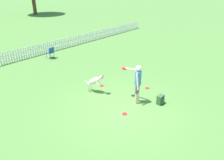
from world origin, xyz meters
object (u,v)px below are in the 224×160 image
at_px(frisbee_near_dog, 147,88).
at_px(folding_chair_center, 51,52).
at_px(handler_person, 137,79).
at_px(frisbee_midfield, 125,114).
at_px(leaping_dog, 95,81).
at_px(backpack_on_grass, 160,100).
at_px(frisbee_near_handler, 158,96).
at_px(frisbee_far_scatter, 102,86).

bearing_deg(frisbee_near_dog, folding_chair_center, 95.34).
distance_m(handler_person, frisbee_midfield, 1.57).
distance_m(frisbee_midfield, folding_chair_center, 8.22).
xyz_separation_m(leaping_dog, backpack_on_grass, (1.18, -2.93, -0.40)).
bearing_deg(frisbee_midfield, handler_person, 11.85).
height_order(frisbee_near_handler, backpack_on_grass, backpack_on_grass).
relative_size(leaping_dog, frisbee_near_handler, 5.22).
height_order(leaping_dog, folding_chair_center, leaping_dog).
relative_size(frisbee_midfield, backpack_on_grass, 0.51).
bearing_deg(frisbee_midfield, backpack_on_grass, -21.54).
bearing_deg(leaping_dog, backpack_on_grass, 95.96).
relative_size(leaping_dog, frisbee_midfield, 5.22).
relative_size(frisbee_near_dog, frisbee_far_scatter, 1.00).
distance_m(leaping_dog, frisbee_near_handler, 3.11).
xyz_separation_m(frisbee_near_handler, frisbee_midfield, (-2.18, 0.28, 0.00)).
height_order(handler_person, frisbee_far_scatter, handler_person).
xyz_separation_m(frisbee_near_handler, frisbee_near_dog, (0.37, 0.87, 0.00)).
bearing_deg(frisbee_midfield, frisbee_far_scatter, 64.36).
bearing_deg(leaping_dog, frisbee_midfield, 61.57).
height_order(frisbee_midfield, frisbee_far_scatter, same).
distance_m(handler_person, leaping_dog, 2.18).
xyz_separation_m(frisbee_midfield, backpack_on_grass, (1.68, -0.66, 0.19)).
xyz_separation_m(handler_person, frisbee_far_scatter, (0.10, 2.26, -1.11)).
bearing_deg(frisbee_near_handler, frisbee_midfield, 172.56).
xyz_separation_m(handler_person, frisbee_near_handler, (1.08, -0.51, -1.11)).
relative_size(leaping_dog, backpack_on_grass, 2.67).
distance_m(frisbee_midfield, backpack_on_grass, 1.82).
bearing_deg(frisbee_far_scatter, frisbee_near_dog, -54.77).
relative_size(frisbee_near_handler, backpack_on_grass, 0.51).
bearing_deg(frisbee_near_dog, handler_person, -166.30).
distance_m(leaping_dog, backpack_on_grass, 3.18).
xyz_separation_m(leaping_dog, frisbee_far_scatter, (0.70, 0.22, -0.60)).
relative_size(handler_person, frisbee_near_dog, 8.26).
xyz_separation_m(leaping_dog, frisbee_near_dog, (2.04, -1.68, -0.60)).
bearing_deg(frisbee_midfield, leaping_dog, 77.62).
height_order(frisbee_near_handler, frisbee_near_dog, same).
bearing_deg(folding_chair_center, frisbee_near_dog, 85.97).
distance_m(frisbee_midfield, frisbee_far_scatter, 2.76).
distance_m(handler_person, folding_chair_center, 7.84).
xyz_separation_m(handler_person, backpack_on_grass, (0.59, -0.89, -0.91)).
distance_m(handler_person, frisbee_far_scatter, 2.52).
bearing_deg(backpack_on_grass, handler_person, 123.45).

